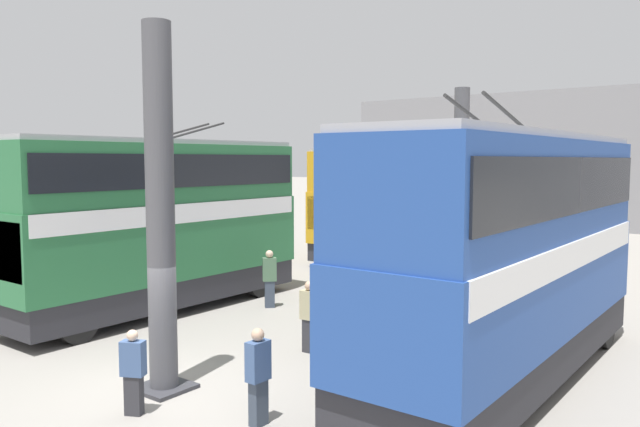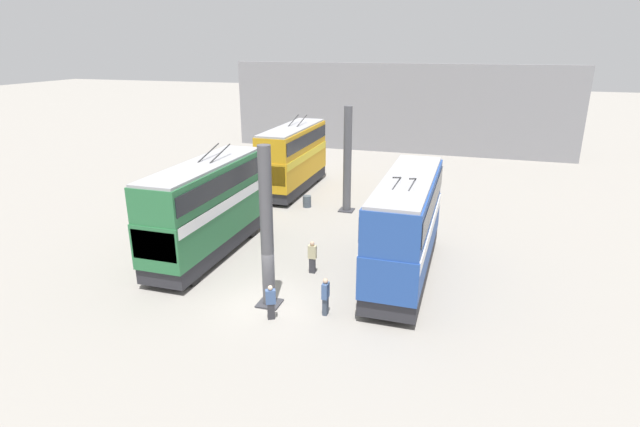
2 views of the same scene
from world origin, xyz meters
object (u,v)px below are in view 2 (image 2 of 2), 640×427
(bus_left_near, at_px, (406,222))
(person_aisle_foreground, at_px, (271,301))
(bus_right_far, at_px, (293,155))
(oil_drum, at_px, (307,201))
(person_by_left_row, at_px, (325,296))
(person_by_right_row, at_px, (265,229))
(person_aisle_midway, at_px, (312,256))
(bus_right_mid, at_px, (206,204))

(bus_left_near, relative_size, person_aisle_foreground, 6.52)
(bus_left_near, height_order, bus_right_far, bus_left_near)
(bus_right_far, distance_m, oil_drum, 5.05)
(person_by_left_row, bearing_deg, bus_right_far, 115.79)
(bus_left_near, xyz_separation_m, bus_right_far, (12.88, 10.60, -0.03))
(person_by_left_row, relative_size, person_by_right_row, 0.95)
(person_by_right_row, height_order, person_aisle_midway, person_by_right_row)
(bus_right_mid, height_order, bus_right_far, bus_right_mid)
(oil_drum, bearing_deg, person_aisle_foreground, -166.95)
(bus_left_near, relative_size, person_aisle_midway, 5.91)
(bus_right_far, height_order, oil_drum, bus_right_far)
(bus_left_near, height_order, person_aisle_midway, bus_left_near)
(bus_right_far, xyz_separation_m, person_aisle_midway, (-13.87, -6.12, -1.97))
(bus_left_near, bearing_deg, person_by_right_row, 77.54)
(bus_left_near, distance_m, person_by_left_row, 5.80)
(bus_left_near, height_order, person_by_right_row, bus_left_near)
(person_aisle_foreground, height_order, oil_drum, person_aisle_foreground)
(bus_right_mid, height_order, person_aisle_foreground, bus_right_mid)
(person_by_left_row, distance_m, person_aisle_midway, 4.19)
(bus_left_near, height_order, person_aisle_foreground, bus_left_near)
(person_by_left_row, height_order, oil_drum, person_by_left_row)
(person_aisle_foreground, height_order, person_by_right_row, person_by_right_row)
(person_by_right_row, distance_m, oil_drum, 7.37)
(oil_drum, bearing_deg, bus_left_near, -138.18)
(bus_right_far, distance_m, person_aisle_midway, 15.29)
(person_aisle_midway, bearing_deg, oil_drum, -162.94)
(person_by_left_row, relative_size, person_aisle_foreground, 1.10)
(person_by_right_row, relative_size, person_aisle_midway, 1.04)
(oil_drum, bearing_deg, bus_right_far, 32.81)
(bus_right_mid, bearing_deg, bus_left_near, -87.29)
(bus_left_near, bearing_deg, oil_drum, 41.82)
(bus_left_near, bearing_deg, person_aisle_foreground, 140.66)
(person_by_right_row, bearing_deg, person_by_left_row, -6.25)
(bus_right_mid, distance_m, oil_drum, 10.28)
(person_by_left_row, distance_m, person_by_right_row, 8.65)
(person_aisle_foreground, distance_m, person_aisle_midway, 4.80)
(bus_right_mid, xyz_separation_m, person_by_left_row, (-4.26, -7.95, -2.05))
(person_by_left_row, height_order, person_aisle_midway, person_aisle_midway)
(person_by_right_row, bearing_deg, person_aisle_midway, 6.62)
(bus_right_mid, xyz_separation_m, person_aisle_midway, (-0.49, -6.12, -2.05))
(person_by_left_row, bearing_deg, oil_drum, 113.29)
(person_by_right_row, bearing_deg, bus_right_mid, -91.94)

